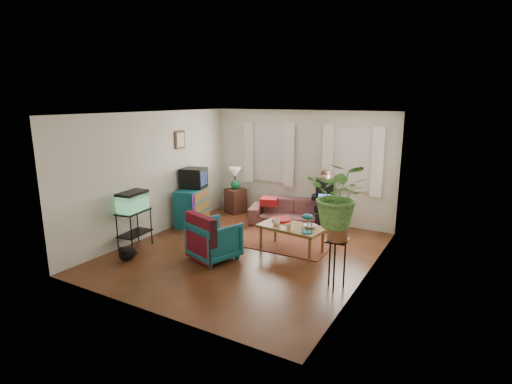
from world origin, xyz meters
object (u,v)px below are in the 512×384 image
Objects in this scene: side_table at (235,201)px; aquarium_stand at (135,229)px; dresser at (192,206)px; plant_stand at (336,264)px; coffee_table at (291,239)px; armchair at (214,238)px; sofa at (293,208)px.

aquarium_stand reaches higher than side_table.
dresser is 4.21m from plant_stand.
side_table is 2.93m from coffee_table.
armchair is (1.66, 0.33, 0.02)m from aquarium_stand.
coffee_table is (2.37, -1.72, -0.06)m from side_table.
side_table is at bearing 142.43° from plant_stand.
sofa is 2.49× the size of plant_stand.
coffee_table is at bearing -82.96° from sofa.
armchair is 1.48m from coffee_table.
aquarium_stand reaches higher than coffee_table.
sofa is at bearing 120.08° from coffee_table.
armchair is at bearing -115.08° from sofa.
dresser is at bearing 82.72° from aquarium_stand.
plant_stand reaches higher than side_table.
sofa is 2.07× the size of dresser.
coffee_table is at bearing 139.47° from plant_stand.
plant_stand is (3.61, -2.78, 0.08)m from side_table.
dresser reaches higher than aquarium_stand.
plant_stand reaches higher than coffee_table.
armchair reaches higher than side_table.
dresser reaches higher than sofa.
plant_stand is (1.23, -1.06, 0.14)m from coffee_table.
sofa is 2.63× the size of aquarium_stand.
side_table is 0.83× the size of aquarium_stand.
side_table is 0.51× the size of coffee_table.
coffee_table is at bearing -23.49° from dresser.
aquarium_stand is (-2.04, -2.91, -0.01)m from sofa.
sofa is 1.71m from coffee_table.
armchair is (-0.37, -2.57, 0.01)m from sofa.
side_table is 3.09m from aquarium_stand.
side_table is at bearing 60.53° from dresser.
plant_stand is at bearing -34.30° from coffee_table.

